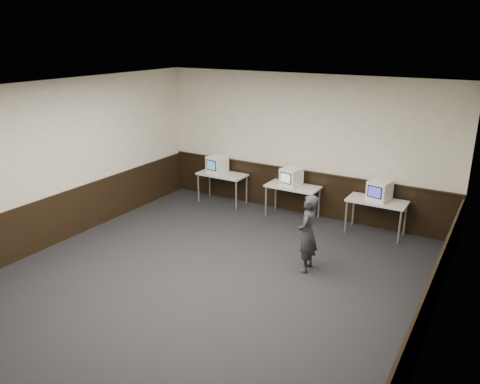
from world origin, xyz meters
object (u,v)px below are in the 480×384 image
at_px(desk_left, 222,176).
at_px(emac_right, 379,190).
at_px(emac_center, 291,177).
at_px(desk_right, 377,204).
at_px(emac_left, 217,164).
at_px(desk_center, 293,189).
at_px(person, 307,234).

height_order(desk_left, emac_right, emac_right).
bearing_deg(emac_center, desk_left, -168.91).
xyz_separation_m(emac_center, emac_right, (1.97, 0.04, 0.01)).
distance_m(desk_left, desk_right, 3.80).
xyz_separation_m(emac_left, emac_center, (2.01, -0.03, -0.01)).
bearing_deg(desk_center, desk_left, 180.00).
distance_m(desk_left, desk_center, 1.90).
distance_m(desk_right, emac_right, 0.28).
distance_m(emac_left, person, 4.04).
bearing_deg(emac_right, desk_right, -107.16).
xyz_separation_m(desk_right, person, (-0.61, -2.21, 0.02)).
height_order(emac_left, emac_right, emac_left).
height_order(emac_right, person, person).
height_order(emac_left, emac_center, emac_left).
xyz_separation_m(desk_center, emac_right, (1.92, 0.04, 0.28)).
relative_size(desk_left, desk_right, 1.00).
bearing_deg(emac_right, desk_left, -168.11).
bearing_deg(emac_center, desk_right, 11.14).
relative_size(desk_left, emac_center, 2.45).
relative_size(desk_right, emac_right, 2.37).
relative_size(desk_left, emac_right, 2.37).
bearing_deg(desk_center, emac_right, 1.05).
xyz_separation_m(desk_left, emac_left, (-0.16, 0.03, 0.28)).
bearing_deg(person, desk_left, -130.31).
height_order(desk_left, emac_left, emac_left).
relative_size(desk_center, person, 0.85).
relative_size(desk_center, desk_right, 1.00).
height_order(desk_center, emac_center, emac_center).
bearing_deg(emac_center, emac_right, 12.16).
bearing_deg(desk_center, person, -59.77).
relative_size(desk_left, person, 0.85).
relative_size(emac_left, emac_right, 0.98).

